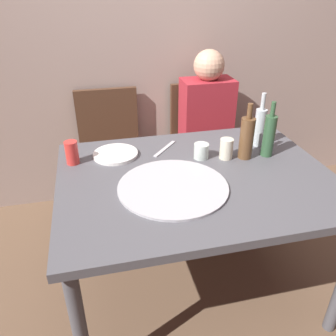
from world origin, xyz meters
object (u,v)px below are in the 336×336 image
pizza_tray (173,187)px  table_knife (165,149)px  guest_in_sweater (210,129)px  dining_table (196,188)px  soda_can (72,153)px  tumbler_near (226,149)px  chair_left (111,146)px  chair_right (202,137)px  water_bottle (260,126)px  plate_stack (116,154)px  tumbler_far (201,151)px  beer_bottle (247,137)px  wine_bottle (269,135)px

pizza_tray → table_knife: bearing=82.6°
guest_in_sweater → dining_table: bearing=65.7°
dining_table → soda_can: (-0.58, 0.26, 0.14)m
tumbler_near → table_knife: (-0.29, 0.18, -0.05)m
soda_can → chair_left: size_ratio=0.14×
chair_right → guest_in_sweater: (-0.00, -0.15, 0.13)m
table_knife → chair_right: (0.43, 0.59, -0.23)m
pizza_tray → guest_in_sweater: size_ratio=0.43×
water_bottle → chair_left: 1.09m
plate_stack → chair_right: bearing=41.0°
tumbler_near → chair_right: bearing=80.0°
tumbler_far → chair_left: 0.90m
tumbler_far → table_knife: tumbler_far is taller
guest_in_sweater → soda_can: bearing=28.1°
tumbler_far → guest_in_sweater: guest_in_sweater is taller
pizza_tray → chair_right: bearing=64.2°
dining_table → guest_in_sweater: size_ratio=1.14×
beer_bottle → table_knife: bearing=153.9°
plate_stack → soda_can: bearing=-171.0°
beer_bottle → chair_left: size_ratio=0.33×
pizza_tray → table_knife: 0.40m
pizza_tray → soda_can: 0.57m
guest_in_sweater → tumbler_near: bearing=77.6°
tumbler_near → chair_right: (0.14, 0.77, -0.28)m
tumbler_near → water_bottle: bearing=25.4°
tumbler_near → guest_in_sweater: (0.14, 0.62, -0.15)m
plate_stack → chair_left: size_ratio=0.27×
water_bottle → soda_can: size_ratio=2.49×
guest_in_sweater → beer_bottle: bearing=86.8°
dining_table → table_knife: 0.33m
chair_right → table_knife: bearing=54.3°
pizza_tray → tumbler_near: 0.41m
dining_table → wine_bottle: (0.43, 0.12, 0.20)m
tumbler_near → tumbler_far: (-0.13, 0.03, -0.01)m
plate_stack → chair_right: (0.70, 0.61, -0.24)m
plate_stack → chair_right: 0.96m
tumbler_far → soda_can: bearing=171.8°
soda_can → chair_right: chair_right is taller
dining_table → pizza_tray: 0.19m
plate_stack → table_knife: size_ratio=1.09×
beer_bottle → plate_stack: size_ratio=1.24×
beer_bottle → chair_right: size_ratio=0.33×
chair_left → guest_in_sweater: size_ratio=0.77×
plate_stack → guest_in_sweater: guest_in_sweater is taller
table_knife → guest_in_sweater: size_ratio=0.19×
tumbler_near → chair_right: size_ratio=0.12×
water_bottle → soda_can: bearing=179.3°
table_knife → dining_table: bearing=57.2°
wine_bottle → beer_bottle: size_ratio=1.00×
plate_stack → chair_left: (0.01, 0.61, -0.24)m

